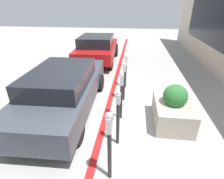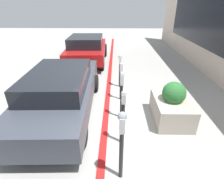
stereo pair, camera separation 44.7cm
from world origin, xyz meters
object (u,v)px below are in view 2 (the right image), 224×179
object	(u,v)px
parked_car_middle	(61,90)
parked_car_rear	(87,48)
parking_meter_second	(123,113)
parking_meter_nearest	(122,136)
planter_box	(172,106)
parking_meter_fourth	(121,76)
parking_meter_farthest	(120,67)
parking_meter_middle	(122,89)

from	to	relation	value
parked_car_middle	parked_car_rear	xyz separation A→B (m)	(5.04, 0.01, 0.05)
parking_meter_second	parked_car_middle	distance (m)	2.18
parking_meter_nearest	planter_box	world-z (taller)	parking_meter_nearest
parking_meter_fourth	parking_meter_farthest	world-z (taller)	parking_meter_fourth
planter_box	parking_meter_fourth	bearing A→B (deg)	50.89
parked_car_rear	parking_meter_fourth	bearing A→B (deg)	-159.21
parked_car_middle	parked_car_rear	world-z (taller)	parked_car_rear
parking_meter_fourth	parking_meter_farthest	size ratio (longest dim) A/B	1.04
planter_box	parked_car_middle	distance (m)	3.19
planter_box	parked_car_middle	xyz separation A→B (m)	(0.32, 3.16, 0.29)
parking_meter_second	parking_meter_farthest	bearing A→B (deg)	0.12
parking_meter_nearest	parked_car_rear	size ratio (longest dim) A/B	0.36
parking_meter_fourth	parking_meter_middle	bearing A→B (deg)	179.50
parking_meter_fourth	parking_meter_farthest	distance (m)	1.03
parking_meter_farthest	planter_box	xyz separation A→B (m)	(-2.17, -1.41, -0.39)
parking_meter_nearest	parking_meter_fourth	distance (m)	3.05
parking_meter_farthest	parking_meter_nearest	bearing A→B (deg)	179.25
parking_meter_second	parked_car_middle	world-z (taller)	parking_meter_second
parking_meter_second	parking_meter_middle	size ratio (longest dim) A/B	0.98
parking_meter_middle	parked_car_middle	bearing A→B (deg)	81.49
planter_box	parked_car_rear	distance (m)	6.24
parking_meter_nearest	parked_car_middle	size ratio (longest dim) A/B	0.32
parking_meter_nearest	parking_meter_farthest	size ratio (longest dim) A/B	1.15
parking_meter_second	parking_meter_fourth	world-z (taller)	parking_meter_second
parking_meter_fourth	parked_car_rear	bearing A→B (deg)	22.80
parking_meter_middle	parked_car_middle	xyz separation A→B (m)	(0.26, 1.75, -0.19)
parking_meter_nearest	parking_meter_fourth	size ratio (longest dim) A/B	1.11
parking_meter_second	parked_car_middle	bearing A→B (deg)	53.60
parking_meter_farthest	parking_meter_middle	bearing A→B (deg)	-179.94
parking_meter_nearest	parking_meter_second	distance (m)	0.95
planter_box	parking_meter_nearest	bearing A→B (deg)	142.45
parking_meter_nearest	parking_meter_middle	size ratio (longest dim) A/B	1.04
parking_meter_fourth	planter_box	bearing A→B (deg)	-129.11
parking_meter_nearest	parking_meter_second	size ratio (longest dim) A/B	1.07
parked_car_rear	parking_meter_nearest	bearing A→B (deg)	-168.79
parking_meter_nearest	parked_car_middle	world-z (taller)	parking_meter_nearest
parking_meter_second	planter_box	world-z (taller)	parking_meter_second
parking_meter_fourth	parking_meter_farthest	xyz separation A→B (m)	(1.03, 0.01, -0.04)
parking_meter_second	planter_box	size ratio (longest dim) A/B	1.00
parking_meter_fourth	parked_car_middle	world-z (taller)	parked_car_middle
parking_meter_farthest	parked_car_middle	bearing A→B (deg)	136.67
parking_meter_nearest	planter_box	distance (m)	2.47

